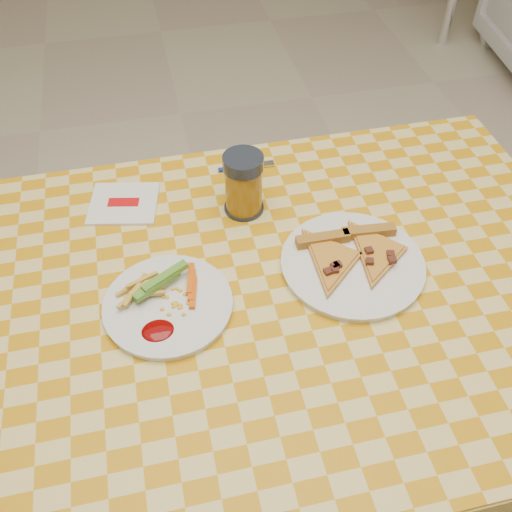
% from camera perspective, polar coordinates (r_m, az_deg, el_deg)
% --- Properties ---
extents(ground, '(8.00, 8.00, 0.00)m').
position_cam_1_polar(ground, '(1.70, 0.87, -19.77)').
color(ground, beige).
rests_on(ground, ground).
extents(table, '(1.28, 0.88, 0.76)m').
position_cam_1_polar(table, '(1.11, 1.26, -5.81)').
color(table, silver).
rests_on(table, ground).
extents(plate_left, '(0.25, 0.25, 0.01)m').
position_cam_1_polar(plate_left, '(1.03, -8.77, -4.93)').
color(plate_left, silver).
rests_on(plate_left, table).
extents(plate_right, '(0.33, 0.33, 0.01)m').
position_cam_1_polar(plate_right, '(1.10, 9.60, -0.84)').
color(plate_right, silver).
rests_on(plate_right, table).
extents(fries_veggies, '(0.17, 0.16, 0.04)m').
position_cam_1_polar(fries_veggies, '(1.03, -9.44, -3.80)').
color(fries_veggies, gold).
rests_on(fries_veggies, plate_left).
extents(pizza_slices, '(0.23, 0.21, 0.02)m').
position_cam_1_polar(pizza_slices, '(1.10, 9.59, 0.28)').
color(pizza_slices, gold).
rests_on(pizza_slices, plate_right).
extents(drink_glass, '(0.08, 0.08, 0.13)m').
position_cam_1_polar(drink_glass, '(1.16, -1.26, 7.17)').
color(drink_glass, black).
rests_on(drink_glass, table).
extents(napkin, '(0.16, 0.16, 0.01)m').
position_cam_1_polar(napkin, '(1.24, -13.09, 5.14)').
color(napkin, silver).
rests_on(napkin, table).
extents(fork, '(0.13, 0.02, 0.01)m').
position_cam_1_polar(fork, '(1.31, -0.89, 8.95)').
color(fork, navy).
rests_on(fork, table).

